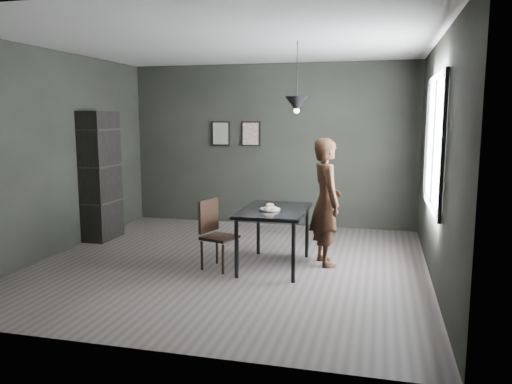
% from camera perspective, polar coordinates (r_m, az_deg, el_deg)
% --- Properties ---
extents(ground, '(5.00, 5.00, 0.00)m').
position_cam_1_polar(ground, '(6.58, -3.09, -8.15)').
color(ground, '#36312F').
rests_on(ground, ground).
extents(back_wall, '(5.00, 0.10, 2.80)m').
position_cam_1_polar(back_wall, '(8.74, 1.68, 5.35)').
color(back_wall, black).
rests_on(back_wall, ground).
extents(ceiling, '(5.00, 5.00, 0.02)m').
position_cam_1_polar(ceiling, '(6.37, -3.31, 16.75)').
color(ceiling, silver).
rests_on(ceiling, ground).
extents(window_assembly, '(0.04, 1.96, 1.56)m').
position_cam_1_polar(window_assembly, '(6.26, 19.66, 5.39)').
color(window_assembly, white).
rests_on(window_assembly, ground).
extents(cafe_table, '(0.80, 1.20, 0.75)m').
position_cam_1_polar(cafe_table, '(6.27, 2.11, -2.67)').
color(cafe_table, black).
rests_on(cafe_table, ground).
extents(white_plate, '(0.23, 0.23, 0.01)m').
position_cam_1_polar(white_plate, '(6.17, 1.60, -2.05)').
color(white_plate, silver).
rests_on(white_plate, cafe_table).
extents(donut_pile, '(0.17, 0.17, 0.08)m').
position_cam_1_polar(donut_pile, '(6.17, 1.60, -1.75)').
color(donut_pile, '#F7E0C0').
rests_on(donut_pile, white_plate).
extents(woman, '(0.60, 0.70, 1.63)m').
position_cam_1_polar(woman, '(6.44, 8.02, -1.14)').
color(woman, black).
rests_on(woman, ground).
extents(wood_chair, '(0.47, 0.47, 0.87)m').
position_cam_1_polar(wood_chair, '(6.29, -4.75, -4.31)').
color(wood_chair, black).
rests_on(wood_chair, ground).
extents(shelf_unit, '(0.38, 0.66, 1.98)m').
position_cam_1_polar(shelf_unit, '(8.07, -17.35, 1.76)').
color(shelf_unit, black).
rests_on(shelf_unit, ground).
extents(pendant_lamp, '(0.28, 0.28, 0.86)m').
position_cam_1_polar(pendant_lamp, '(6.21, 4.67, 10.00)').
color(pendant_lamp, black).
rests_on(pendant_lamp, ground).
extents(framed_print_left, '(0.34, 0.04, 0.44)m').
position_cam_1_polar(framed_print_left, '(8.93, -4.04, 6.69)').
color(framed_print_left, black).
rests_on(framed_print_left, ground).
extents(framed_print_right, '(0.34, 0.04, 0.44)m').
position_cam_1_polar(framed_print_right, '(8.78, -0.60, 6.67)').
color(framed_print_right, black).
rests_on(framed_print_right, ground).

